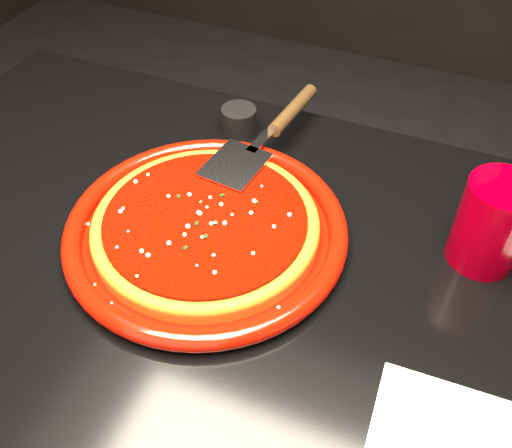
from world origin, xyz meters
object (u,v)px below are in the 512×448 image
Objects in this scene: plate at (206,229)px; cup at (492,224)px; ramekin at (239,120)px; table at (235,421)px; pizza_server at (268,133)px.

cup reaches higher than plate.
ramekin is at bearing 103.53° from plate.
pizza_server is at bearing 100.52° from table.
table is 0.55m from cup.
ramekin is at bearing 152.65° from pizza_server.
table is 0.51m from ramekin.
ramekin is (-0.40, 0.13, -0.04)m from cup.
plate is 0.37m from cup.
plate is 0.19m from pizza_server.
cup is at bearing 17.05° from plate.
table is 3.73× the size of pizza_server.
cup reaches higher than pizza_server.
ramekin is at bearing 161.97° from cup.
pizza_server reaches higher than ramekin.
pizza_server is 0.09m from ramekin.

